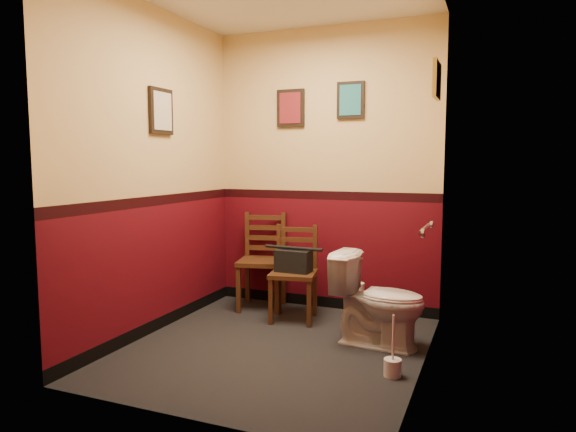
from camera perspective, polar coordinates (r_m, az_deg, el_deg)
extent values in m
cube|color=black|center=(4.10, -1.36, -14.40)|extent=(2.20, 2.40, 0.00)
cube|color=#4D0812|center=(4.96, 4.14, 5.10)|extent=(2.20, 0.00, 2.70)
cube|color=#4D0812|center=(2.78, -11.33, 4.26)|extent=(2.20, 0.00, 2.70)
cube|color=#4D0812|center=(4.40, -14.73, 4.79)|extent=(0.00, 2.40, 2.70)
cube|color=#4D0812|center=(3.55, 15.17, 4.53)|extent=(0.00, 2.40, 2.70)
cylinder|color=silver|center=(3.83, 14.94, -1.37)|extent=(0.03, 0.50, 0.03)
cylinder|color=silver|center=(3.58, 14.75, -1.87)|extent=(0.02, 0.06, 0.06)
cylinder|color=silver|center=(4.07, 15.66, -0.96)|extent=(0.02, 0.06, 0.06)
cube|color=black|center=(5.09, 0.30, 11.90)|extent=(0.28, 0.03, 0.36)
cube|color=maroon|center=(5.08, 0.22, 11.92)|extent=(0.22, 0.01, 0.30)
cube|color=black|center=(4.91, 6.98, 12.66)|extent=(0.26, 0.03, 0.34)
cube|color=#27727D|center=(4.89, 6.93, 12.68)|extent=(0.20, 0.01, 0.28)
cube|color=black|center=(4.48, -13.93, 11.23)|extent=(0.03, 0.30, 0.38)
cube|color=#C4B39A|center=(4.47, -13.75, 11.25)|extent=(0.01, 0.24, 0.31)
cube|color=olive|center=(4.19, 16.22, 14.30)|extent=(0.03, 0.34, 0.28)
cube|color=#C4B39A|center=(4.19, 15.98, 14.31)|extent=(0.01, 0.28, 0.22)
imported|color=white|center=(4.10, 10.04, -9.25)|extent=(0.76, 0.46, 0.71)
cylinder|color=silver|center=(3.65, 11.54, -16.18)|extent=(0.12, 0.12, 0.12)
cylinder|color=silver|center=(3.58, 11.60, -13.28)|extent=(0.02, 0.02, 0.33)
cube|color=#452614|center=(5.01, -2.95, -5.09)|extent=(0.52, 0.52, 0.04)
cube|color=#452614|center=(4.93, -5.52, -8.07)|extent=(0.05, 0.05, 0.46)
cube|color=#452614|center=(5.28, -4.50, -7.11)|extent=(0.05, 0.05, 0.46)
cube|color=#452614|center=(4.85, -1.22, -8.27)|extent=(0.05, 0.05, 0.46)
cube|color=#452614|center=(5.20, -0.50, -7.27)|extent=(0.05, 0.05, 0.46)
cube|color=#452614|center=(5.20, -4.53, -2.11)|extent=(0.05, 0.04, 0.46)
cube|color=#452614|center=(5.12, -0.49, -2.21)|extent=(0.05, 0.04, 0.46)
cube|color=#452614|center=(5.18, -2.52, -3.57)|extent=(0.35, 0.10, 0.05)
cube|color=#452614|center=(5.16, -2.53, -2.44)|extent=(0.35, 0.10, 0.05)
cube|color=#452614|center=(5.15, -2.53, -1.31)|extent=(0.35, 0.10, 0.05)
cube|color=#452614|center=(5.13, -2.54, -0.17)|extent=(0.35, 0.10, 0.05)
cube|color=#452614|center=(4.64, 0.61, -6.45)|extent=(0.47, 0.47, 0.04)
cube|color=#452614|center=(4.57, -1.93, -9.42)|extent=(0.04, 0.04, 0.43)
cube|color=#452614|center=(4.89, -1.01, -8.38)|extent=(0.04, 0.04, 0.43)
cube|color=#452614|center=(4.51, 2.36, -9.64)|extent=(0.04, 0.04, 0.43)
cube|color=#452614|center=(4.83, 2.99, -8.56)|extent=(0.04, 0.04, 0.43)
cube|color=#452614|center=(4.81, -1.00, -3.44)|extent=(0.04, 0.04, 0.43)
cube|color=#452614|center=(4.75, 3.03, -3.56)|extent=(0.04, 0.04, 0.43)
cube|color=#452614|center=(4.79, 1.00, -4.90)|extent=(0.32, 0.08, 0.04)
cube|color=#452614|center=(4.78, 1.00, -3.78)|extent=(0.32, 0.08, 0.04)
cube|color=#452614|center=(4.76, 1.00, -2.66)|extent=(0.32, 0.08, 0.04)
cube|color=#452614|center=(4.75, 1.00, -1.53)|extent=(0.32, 0.08, 0.04)
cube|color=black|center=(4.62, 0.61, -5.02)|extent=(0.32, 0.17, 0.20)
cylinder|color=black|center=(4.60, 0.61, -3.57)|extent=(0.28, 0.04, 0.03)
cylinder|color=silver|center=(4.86, 7.01, -10.45)|extent=(0.12, 0.12, 0.11)
cylinder|color=silver|center=(4.83, 8.58, -10.58)|extent=(0.12, 0.12, 0.11)
cylinder|color=silver|center=(4.80, 7.77, -9.27)|extent=(0.12, 0.12, 0.11)
cylinder|color=silver|center=(4.75, 7.73, -8.03)|extent=(0.12, 0.12, 0.11)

